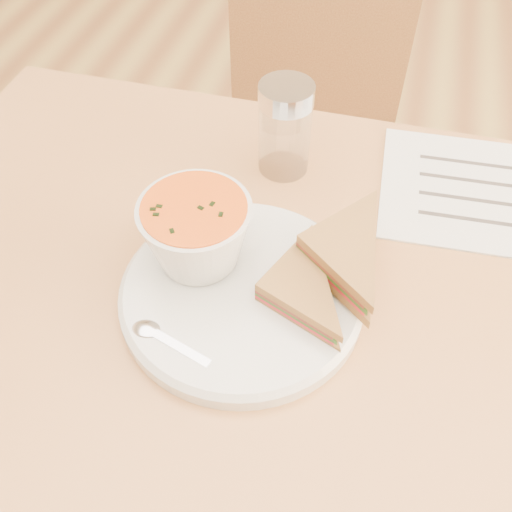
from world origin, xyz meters
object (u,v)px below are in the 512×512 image
(chair_far, at_px, (302,174))
(condiment_shaker, at_px, (285,129))
(plate, at_px, (242,294))
(soup_bowl, at_px, (197,236))
(dining_table, at_px, (277,448))

(chair_far, relative_size, condiment_shaker, 6.95)
(plate, xyz_separation_m, soup_bowl, (-0.05, 0.03, 0.05))
(chair_far, height_order, condiment_shaker, condiment_shaker)
(dining_table, xyz_separation_m, chair_far, (-0.08, 0.59, 0.04))
(soup_bowl, height_order, condiment_shaker, condiment_shaker)
(soup_bowl, xyz_separation_m, condiment_shaker, (0.05, 0.19, 0.00))
(dining_table, height_order, condiment_shaker, condiment_shaker)
(chair_far, distance_m, plate, 0.68)
(plate, bearing_deg, condiment_shaker, 91.45)
(plate, xyz_separation_m, condiment_shaker, (-0.01, 0.22, 0.05))
(chair_far, relative_size, plate, 3.27)
(dining_table, relative_size, chair_far, 1.20)
(plate, height_order, condiment_shaker, condiment_shaker)
(chair_far, bearing_deg, dining_table, 93.72)
(condiment_shaker, bearing_deg, soup_bowl, -104.38)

